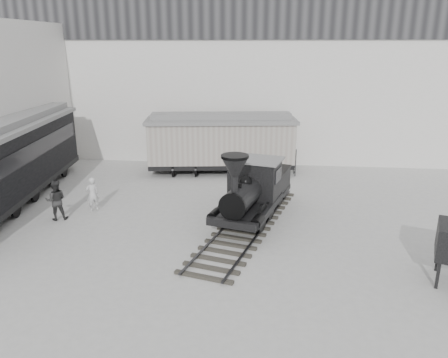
# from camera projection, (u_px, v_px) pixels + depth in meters

# --- Properties ---
(ground) EXTENTS (90.00, 90.00, 0.00)m
(ground) POSITION_uv_depth(u_px,v_px,m) (202.00, 259.00, 16.51)
(ground) COLOR #9E9E9B
(north_wall) EXTENTS (34.00, 2.51, 11.00)m
(north_wall) POSITION_uv_depth(u_px,v_px,m) (235.00, 78.00, 29.08)
(north_wall) COLOR silver
(north_wall) RESTS_ON ground
(locomotive) EXTENTS (4.75, 10.34, 3.57)m
(locomotive) POSITION_uv_depth(u_px,v_px,m) (252.00, 193.00, 19.73)
(locomotive) COLOR black
(locomotive) RESTS_ON ground
(boxcar) EXTENTS (9.45, 4.05, 3.75)m
(boxcar) POSITION_uv_depth(u_px,v_px,m) (221.00, 142.00, 27.05)
(boxcar) COLOR black
(boxcar) RESTS_ON ground
(passenger_coach) EXTENTS (4.59, 15.10, 3.98)m
(passenger_coach) POSITION_uv_depth(u_px,v_px,m) (1.00, 163.00, 21.36)
(passenger_coach) COLOR black
(passenger_coach) RESTS_ON ground
(visitor_a) EXTENTS (0.73, 0.70, 1.69)m
(visitor_a) POSITION_uv_depth(u_px,v_px,m) (93.00, 194.00, 21.02)
(visitor_a) COLOR silver
(visitor_a) RESTS_ON ground
(visitor_b) EXTENTS (1.11, 0.99, 1.88)m
(visitor_b) POSITION_uv_depth(u_px,v_px,m) (56.00, 200.00, 19.96)
(visitor_b) COLOR #2C2C2C
(visitor_b) RESTS_ON ground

